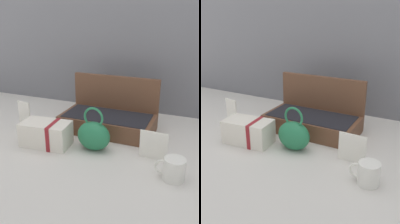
# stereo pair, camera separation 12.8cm
# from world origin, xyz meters

# --- Properties ---
(ground_plane) EXTENTS (6.00, 6.00, 0.00)m
(ground_plane) POSITION_xyz_m (0.00, 0.00, 0.00)
(ground_plane) COLOR beige
(back_wall) EXTENTS (3.20, 0.06, 1.40)m
(back_wall) POSITION_xyz_m (0.00, 0.58, 0.70)
(back_wall) COLOR slate
(back_wall) RESTS_ON ground_plane
(open_suitcase) EXTENTS (0.51, 0.27, 0.29)m
(open_suitcase) POSITION_xyz_m (-0.05, 0.19, 0.07)
(open_suitcase) COLOR brown
(open_suitcase) RESTS_ON ground_plane
(teal_pouch_handbag) EXTENTS (0.17, 0.12, 0.22)m
(teal_pouch_handbag) POSITION_xyz_m (-0.04, -0.07, 0.08)
(teal_pouch_handbag) COLOR #237247
(teal_pouch_handbag) RESTS_ON ground_plane
(cream_toiletry_bag) EXTENTS (0.25, 0.16, 0.13)m
(cream_toiletry_bag) POSITION_xyz_m (-0.27, -0.11, 0.06)
(cream_toiletry_bag) COLOR silver
(cream_toiletry_bag) RESTS_ON ground_plane
(coffee_mug) EXTENTS (0.12, 0.09, 0.09)m
(coffee_mug) POSITION_xyz_m (0.36, -0.18, 0.05)
(coffee_mug) COLOR silver
(coffee_mug) RESTS_ON ground_plane
(info_card_left) EXTENTS (0.09, 0.02, 0.16)m
(info_card_left) POSITION_xyz_m (-0.50, 0.01, 0.08)
(info_card_left) COLOR white
(info_card_left) RESTS_ON ground_plane
(poster_card_right) EXTENTS (0.13, 0.01, 0.13)m
(poster_card_right) POSITION_xyz_m (0.25, -0.05, 0.07)
(poster_card_right) COLOR white
(poster_card_right) RESTS_ON ground_plane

